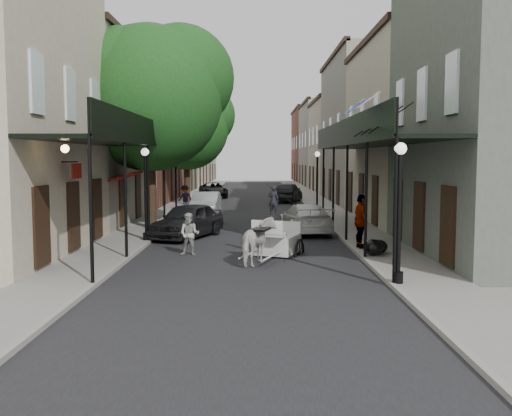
{
  "coord_description": "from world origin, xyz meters",
  "views": [
    {
      "loc": [
        0.33,
        -16.88,
        3.42
      ],
      "look_at": [
        0.34,
        3.92,
        1.6
      ],
      "focal_mm": 40.0,
      "sensor_mm": 36.0,
      "label": 1
    }
  ],
  "objects_px": {
    "carriage": "(281,226)",
    "pedestrian_sidewalk_right": "(361,221)",
    "tree_near": "(159,93)",
    "lamppost_right_near": "(399,211)",
    "tree_far": "(192,124)",
    "car_left_near": "(188,221)",
    "car_left_mid": "(206,204)",
    "car_right_far": "(288,192)",
    "pedestrian_walking": "(190,234)",
    "lamppost_right_far": "(317,181)",
    "lamppost_left": "(146,192)",
    "car_right_near": "(305,218)",
    "horse": "(259,242)",
    "car_left_far": "(213,190)",
    "pedestrian_sidewalk_left": "(185,198)"
  },
  "relations": [
    {
      "from": "pedestrian_sidewalk_right",
      "to": "car_left_mid",
      "type": "distance_m",
      "value": 14.25
    },
    {
      "from": "tree_near",
      "to": "car_left_near",
      "type": "bearing_deg",
      "value": -59.87
    },
    {
      "from": "tree_far",
      "to": "lamppost_right_far",
      "type": "distance_m",
      "value": 11.05
    },
    {
      "from": "tree_near",
      "to": "car_left_far",
      "type": "height_order",
      "value": "tree_near"
    },
    {
      "from": "car_left_near",
      "to": "lamppost_right_far",
      "type": "bearing_deg",
      "value": 78.43
    },
    {
      "from": "car_left_near",
      "to": "car_right_far",
      "type": "height_order",
      "value": "car_right_far"
    },
    {
      "from": "carriage",
      "to": "pedestrian_sidewalk_right",
      "type": "height_order",
      "value": "carriage"
    },
    {
      "from": "pedestrian_sidewalk_right",
      "to": "car_left_far",
      "type": "height_order",
      "value": "pedestrian_sidewalk_right"
    },
    {
      "from": "car_left_near",
      "to": "tree_near",
      "type": "bearing_deg",
      "value": 140.92
    },
    {
      "from": "lamppost_right_far",
      "to": "carriage",
      "type": "relative_size",
      "value": 1.48
    },
    {
      "from": "tree_far",
      "to": "pedestrian_sidewalk_right",
      "type": "relative_size",
      "value": 4.35
    },
    {
      "from": "car_left_near",
      "to": "car_right_near",
      "type": "xyz_separation_m",
      "value": [
        5.2,
        1.57,
        -0.08
      ]
    },
    {
      "from": "pedestrian_sidewalk_left",
      "to": "car_left_near",
      "type": "bearing_deg",
      "value": 58.58
    },
    {
      "from": "lamppost_left",
      "to": "lamppost_right_far",
      "type": "distance_m",
      "value": 14.53
    },
    {
      "from": "lamppost_right_far",
      "to": "car_left_far",
      "type": "distance_m",
      "value": 16.44
    },
    {
      "from": "car_left_near",
      "to": "car_right_far",
      "type": "relative_size",
      "value": 0.96
    },
    {
      "from": "tree_near",
      "to": "horse",
      "type": "height_order",
      "value": "tree_near"
    },
    {
      "from": "lamppost_left",
      "to": "car_left_near",
      "type": "relative_size",
      "value": 0.84
    },
    {
      "from": "tree_near",
      "to": "lamppost_right_near",
      "type": "distance_m",
      "value": 15.39
    },
    {
      "from": "tree_far",
      "to": "car_left_mid",
      "type": "height_order",
      "value": "tree_far"
    },
    {
      "from": "pedestrian_walking",
      "to": "pedestrian_sidewalk_left",
      "type": "bearing_deg",
      "value": 107.36
    },
    {
      "from": "tree_far",
      "to": "lamppost_left",
      "type": "distance_m",
      "value": 18.57
    },
    {
      "from": "lamppost_left",
      "to": "pedestrian_walking",
      "type": "bearing_deg",
      "value": -55.01
    },
    {
      "from": "car_left_near",
      "to": "car_right_near",
      "type": "relative_size",
      "value": 0.95
    },
    {
      "from": "tree_near",
      "to": "lamppost_right_far",
      "type": "height_order",
      "value": "tree_near"
    },
    {
      "from": "tree_near",
      "to": "pedestrian_walking",
      "type": "height_order",
      "value": "tree_near"
    },
    {
      "from": "car_right_near",
      "to": "pedestrian_sidewalk_right",
      "type": "bearing_deg",
      "value": 101.16
    },
    {
      "from": "car_left_near",
      "to": "horse",
      "type": "bearing_deg",
      "value": -43.11
    },
    {
      "from": "tree_far",
      "to": "horse",
      "type": "height_order",
      "value": "tree_far"
    },
    {
      "from": "lamppost_right_far",
      "to": "carriage",
      "type": "xyz_separation_m",
      "value": [
        -2.87,
        -14.57,
        -1.07
      ]
    },
    {
      "from": "tree_far",
      "to": "lamppost_left",
      "type": "relative_size",
      "value": 2.32
    },
    {
      "from": "carriage",
      "to": "car_left_mid",
      "type": "distance_m",
      "value": 13.54
    },
    {
      "from": "tree_far",
      "to": "car_right_far",
      "type": "distance_m",
      "value": 9.38
    },
    {
      "from": "tree_near",
      "to": "car_right_near",
      "type": "height_order",
      "value": "tree_near"
    },
    {
      "from": "lamppost_right_far",
      "to": "pedestrian_sidewalk_left",
      "type": "xyz_separation_m",
      "value": [
        -8.3,
        1.5,
        -1.14
      ]
    },
    {
      "from": "lamppost_left",
      "to": "car_right_near",
      "type": "distance_m",
      "value": 7.47
    },
    {
      "from": "car_left_near",
      "to": "car_right_near",
      "type": "height_order",
      "value": "car_left_near"
    },
    {
      "from": "pedestrian_sidewalk_right",
      "to": "car_right_far",
      "type": "relative_size",
      "value": 0.43
    },
    {
      "from": "tree_near",
      "to": "pedestrian_sidewalk_left",
      "type": "xyz_separation_m",
      "value": [
        -0.0,
        9.32,
        -5.58
      ]
    },
    {
      "from": "lamppost_left",
      "to": "car_left_near",
      "type": "height_order",
      "value": "lamppost_left"
    },
    {
      "from": "lamppost_right_near",
      "to": "pedestrian_walking",
      "type": "height_order",
      "value": "lamppost_right_near"
    },
    {
      "from": "lamppost_left",
      "to": "horse",
      "type": "height_order",
      "value": "lamppost_left"
    },
    {
      "from": "car_left_mid",
      "to": "car_left_far",
      "type": "relative_size",
      "value": 0.91
    },
    {
      "from": "car_left_mid",
      "to": "car_right_far",
      "type": "distance_m",
      "value": 12.51
    },
    {
      "from": "tree_far",
      "to": "car_left_near",
      "type": "relative_size",
      "value": 1.95
    },
    {
      "from": "tree_near",
      "to": "lamppost_right_near",
      "type": "height_order",
      "value": "tree_near"
    },
    {
      "from": "horse",
      "to": "car_left_near",
      "type": "relative_size",
      "value": 0.4
    },
    {
      "from": "car_left_far",
      "to": "car_right_far",
      "type": "relative_size",
      "value": 1.03
    },
    {
      "from": "pedestrian_sidewalk_left",
      "to": "lamppost_right_near",
      "type": "bearing_deg",
      "value": 72.14
    },
    {
      "from": "carriage",
      "to": "pedestrian_sidewalk_right",
      "type": "distance_m",
      "value": 3.01
    }
  ]
}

